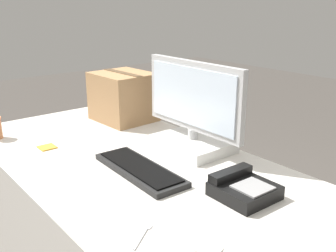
{
  "coord_description": "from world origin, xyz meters",
  "views": [
    {
      "loc": [
        1.28,
        -0.84,
        1.39
      ],
      "look_at": [
        0.09,
        0.13,
        0.89
      ],
      "focal_mm": 42.0,
      "sensor_mm": 36.0,
      "label": 1
    }
  ],
  "objects_px": {
    "desk_phone": "(243,188)",
    "cardboard_box": "(123,97)",
    "monitor": "(193,117)",
    "spoon": "(145,231)",
    "sticky_note_pad": "(47,147)",
    "keyboard": "(140,169)"
  },
  "relations": [
    {
      "from": "keyboard",
      "to": "spoon",
      "type": "relative_size",
      "value": 3.74
    },
    {
      "from": "sticky_note_pad",
      "to": "keyboard",
      "type": "bearing_deg",
      "value": 19.92
    },
    {
      "from": "desk_phone",
      "to": "spoon",
      "type": "relative_size",
      "value": 1.58
    },
    {
      "from": "sticky_note_pad",
      "to": "spoon",
      "type": "bearing_deg",
      "value": -3.47
    },
    {
      "from": "keyboard",
      "to": "monitor",
      "type": "bearing_deg",
      "value": 102.18
    },
    {
      "from": "desk_phone",
      "to": "spoon",
      "type": "distance_m",
      "value": 0.39
    },
    {
      "from": "monitor",
      "to": "spoon",
      "type": "distance_m",
      "value": 0.71
    },
    {
      "from": "cardboard_box",
      "to": "sticky_note_pad",
      "type": "height_order",
      "value": "cardboard_box"
    },
    {
      "from": "monitor",
      "to": "desk_phone",
      "type": "relative_size",
      "value": 2.94
    },
    {
      "from": "desk_phone",
      "to": "spoon",
      "type": "xyz_separation_m",
      "value": [
        -0.03,
        -0.39,
        -0.03
      ]
    },
    {
      "from": "keyboard",
      "to": "sticky_note_pad",
      "type": "height_order",
      "value": "keyboard"
    },
    {
      "from": "desk_phone",
      "to": "spoon",
      "type": "height_order",
      "value": "desk_phone"
    },
    {
      "from": "desk_phone",
      "to": "cardboard_box",
      "type": "distance_m",
      "value": 1.04
    },
    {
      "from": "keyboard",
      "to": "desk_phone",
      "type": "height_order",
      "value": "desk_phone"
    },
    {
      "from": "spoon",
      "to": "sticky_note_pad",
      "type": "relative_size",
      "value": 1.7
    },
    {
      "from": "monitor",
      "to": "cardboard_box",
      "type": "distance_m",
      "value": 0.58
    },
    {
      "from": "monitor",
      "to": "sticky_note_pad",
      "type": "height_order",
      "value": "monitor"
    },
    {
      "from": "keyboard",
      "to": "sticky_note_pad",
      "type": "distance_m",
      "value": 0.52
    },
    {
      "from": "monitor",
      "to": "spoon",
      "type": "height_order",
      "value": "monitor"
    },
    {
      "from": "cardboard_box",
      "to": "sticky_note_pad",
      "type": "bearing_deg",
      "value": -73.44
    },
    {
      "from": "monitor",
      "to": "cardboard_box",
      "type": "relative_size",
      "value": 1.74
    },
    {
      "from": "spoon",
      "to": "cardboard_box",
      "type": "bearing_deg",
      "value": 25.05
    }
  ]
}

